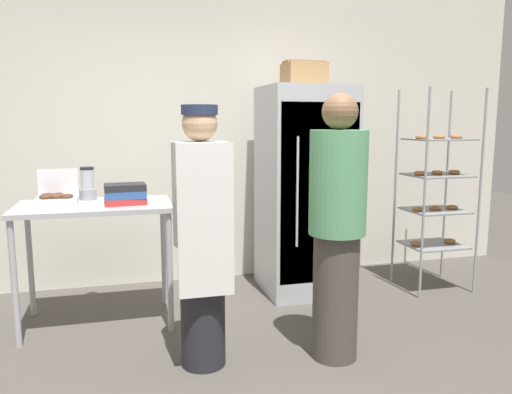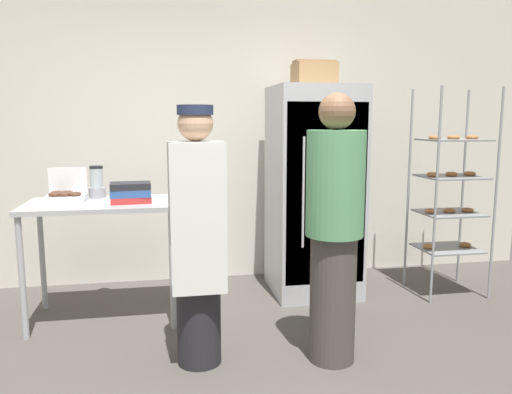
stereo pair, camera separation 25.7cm
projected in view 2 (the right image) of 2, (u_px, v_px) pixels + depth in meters
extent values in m
plane|color=#4C4742|center=(266.00, 391.00, 2.85)|extent=(14.00, 14.00, 0.00)
cube|color=silver|center=(220.00, 121.00, 4.78)|extent=(6.40, 0.12, 3.05)
cube|color=#ADAFB5|center=(313.00, 191.00, 4.41)|extent=(0.74, 0.74, 1.83)
cube|color=#93959B|center=(326.00, 195.00, 4.06)|extent=(0.68, 0.02, 1.50)
cylinder|color=silver|center=(303.00, 193.00, 3.99)|extent=(0.02, 0.02, 0.90)
cylinder|color=#93969B|center=(436.00, 198.00, 4.10)|extent=(0.02, 0.02, 1.81)
cylinder|color=#93969B|center=(496.00, 196.00, 4.19)|extent=(0.02, 0.02, 1.81)
cylinder|color=#93969B|center=(408.00, 190.00, 4.56)|extent=(0.02, 0.02, 1.81)
cylinder|color=#93969B|center=(463.00, 188.00, 4.66)|extent=(0.02, 0.02, 1.81)
cube|color=gray|center=(447.00, 248.00, 4.45)|extent=(0.50, 0.44, 0.01)
torus|color=#AD6B38|center=(429.00, 247.00, 4.42)|extent=(0.10, 0.10, 0.03)
torus|color=#AD6B38|center=(465.00, 245.00, 4.48)|extent=(0.10, 0.10, 0.03)
cube|color=gray|center=(449.00, 213.00, 4.41)|extent=(0.50, 0.44, 0.01)
torus|color=#AD6B38|center=(431.00, 211.00, 4.37)|extent=(0.10, 0.10, 0.03)
torus|color=#AD6B38|center=(449.00, 211.00, 4.40)|extent=(0.10, 0.10, 0.03)
torus|color=#AD6B38|center=(467.00, 210.00, 4.43)|extent=(0.10, 0.10, 0.03)
cube|color=gray|center=(451.00, 177.00, 4.36)|extent=(0.50, 0.44, 0.01)
torus|color=#AD6B38|center=(433.00, 174.00, 4.32)|extent=(0.10, 0.10, 0.03)
torus|color=#AD6B38|center=(451.00, 174.00, 4.35)|extent=(0.10, 0.10, 0.03)
torus|color=#AD6B38|center=(470.00, 174.00, 4.38)|extent=(0.10, 0.10, 0.03)
cube|color=gray|center=(453.00, 140.00, 4.31)|extent=(0.50, 0.44, 0.01)
torus|color=#AD6B38|center=(435.00, 137.00, 4.27)|extent=(0.11, 0.11, 0.03)
torus|color=#AD6B38|center=(454.00, 137.00, 4.30)|extent=(0.11, 0.11, 0.03)
torus|color=#AD6B38|center=(472.00, 137.00, 4.34)|extent=(0.11, 0.11, 0.03)
cube|color=#ADAFB5|center=(101.00, 204.00, 3.77)|extent=(1.11, 0.67, 0.04)
cylinder|color=#ADAFB5|center=(22.00, 279.00, 3.47)|extent=(0.04, 0.04, 0.89)
cylinder|color=#ADAFB5|center=(172.00, 271.00, 3.65)|extent=(0.04, 0.04, 0.89)
cylinder|color=#ADAFB5|center=(42.00, 256.00, 4.04)|extent=(0.04, 0.04, 0.89)
cylinder|color=#ADAFB5|center=(171.00, 250.00, 4.22)|extent=(0.04, 0.04, 0.89)
cube|color=white|center=(66.00, 199.00, 3.77)|extent=(0.29, 0.20, 0.05)
cube|color=white|center=(68.00, 180.00, 3.85)|extent=(0.28, 0.01, 0.20)
torus|color=#513323|center=(55.00, 195.00, 3.72)|extent=(0.09, 0.09, 0.03)
torus|color=#513323|center=(65.00, 194.00, 3.73)|extent=(0.09, 0.09, 0.03)
torus|color=#513323|center=(75.00, 194.00, 3.74)|extent=(0.09, 0.09, 0.03)
torus|color=#513323|center=(57.00, 193.00, 3.79)|extent=(0.09, 0.09, 0.03)
torus|color=#513323|center=(67.00, 193.00, 3.80)|extent=(0.09, 0.09, 0.03)
cylinder|color=#99999E|center=(97.00, 192.00, 3.98)|extent=(0.13, 0.13, 0.08)
cylinder|color=#B2BCC1|center=(97.00, 178.00, 3.96)|extent=(0.10, 0.10, 0.15)
cylinder|color=black|center=(96.00, 167.00, 3.95)|extent=(0.10, 0.10, 0.02)
cube|color=#B72D2D|center=(131.00, 199.00, 3.74)|extent=(0.31, 0.23, 0.05)
cube|color=#2D5193|center=(131.00, 193.00, 3.73)|extent=(0.30, 0.22, 0.05)
cube|color=#232328|center=(130.00, 186.00, 3.72)|extent=(0.31, 0.23, 0.05)
cube|color=#A87F51|center=(314.00, 75.00, 4.34)|extent=(0.35, 0.31, 0.20)
cube|color=#977249|center=(314.00, 62.00, 4.33)|extent=(0.36, 0.16, 0.02)
cylinder|color=#232328|center=(199.00, 303.00, 3.14)|extent=(0.28, 0.28, 0.79)
cylinder|color=beige|center=(197.00, 193.00, 3.03)|extent=(0.34, 0.34, 0.62)
sphere|color=tan|center=(195.00, 124.00, 2.97)|extent=(0.21, 0.21, 0.21)
cube|color=white|center=(199.00, 221.00, 2.88)|extent=(0.33, 0.02, 0.90)
cylinder|color=#232D4C|center=(195.00, 110.00, 2.96)|extent=(0.22, 0.22, 0.06)
cylinder|color=#47423D|center=(333.00, 298.00, 3.17)|extent=(0.29, 0.29, 0.82)
cylinder|color=#569966|center=(335.00, 184.00, 3.06)|extent=(0.36, 0.36, 0.65)
sphere|color=brown|center=(337.00, 111.00, 2.99)|extent=(0.22, 0.22, 0.22)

